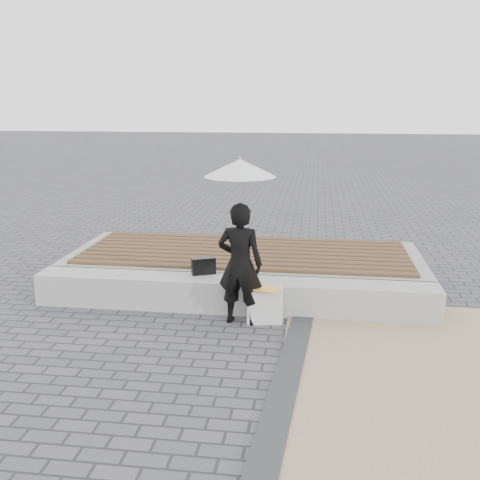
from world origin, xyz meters
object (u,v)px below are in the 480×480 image
seating_ledge (233,294)px  parasol (240,168)px  handbag (203,266)px  canvas_tote (265,305)px  woman (240,264)px

seating_ledge → parasol: 1.68m
handbag → canvas_tote: bearing=-55.0°
handbag → canvas_tote: size_ratio=0.69×
parasol → canvas_tote: bearing=6.9°
seating_ledge → handbag: size_ratio=16.52×
parasol → seating_ledge: bearing=110.3°
parasol → handbag: (-0.54, 0.55, -1.31)m
seating_ledge → handbag: 0.52m
seating_ledge → parasol: parasol is taller
seating_ledge → parasol: size_ratio=4.93×
seating_ledge → woman: size_ratio=3.49×
canvas_tote → woman: bearing=177.9°
parasol → canvas_tote: 1.63m
seating_ledge → woman: bearing=-69.7°
woman → canvas_tote: (0.29, 0.03, -0.50)m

